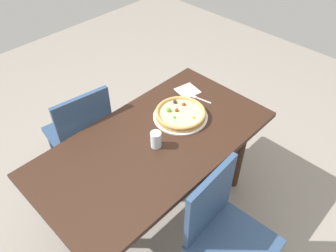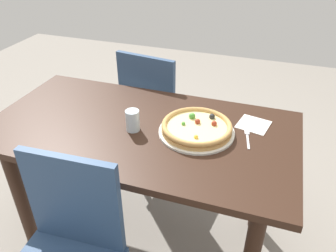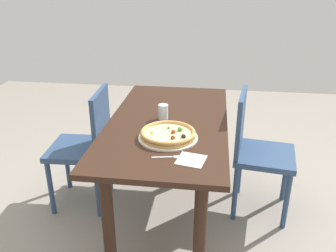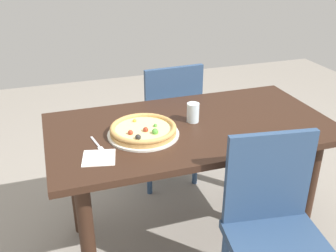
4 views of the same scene
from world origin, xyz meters
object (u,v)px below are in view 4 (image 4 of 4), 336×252
Objects in this scene: dining_table at (191,144)px; napkin at (99,158)px; fork at (98,145)px; drinking_glass at (193,112)px; chair_far at (275,230)px; chair_near at (167,119)px; plate at (143,134)px; pizza at (143,129)px.

dining_table is 10.36× the size of napkin.
drinking_glass is at bearing 91.60° from fork.
chair_near is at bearing -77.92° from chair_far.
drinking_glass is at bearing -97.33° from chair_near.
plate is 0.23m from fork.
chair_far reaches higher than drinking_glass.
napkin is at bearing 22.95° from drinking_glass.
chair_near is 0.75m from plate.
drinking_glass is (0.04, 0.56, 0.29)m from chair_near.
chair_near is 0.63m from drinking_glass.
dining_table is at bearing -172.03° from pizza.
chair_near reaches higher than napkin.
fork is (0.55, 0.67, 0.24)m from chair_near.
chair_near is at bearing 129.87° from fork.
drinking_glass reaches higher than plate.
chair_near reaches higher than drinking_glass.
pizza is (0.00, 0.00, 0.03)m from plate.
fork is (0.23, 0.04, -0.03)m from pizza.
fork is 1.18× the size of napkin.
napkin is (0.01, 0.11, -0.00)m from fork.
chair_near is 6.35× the size of napkin.
dining_table is 0.63m from chair_far.
pizza reaches higher than plate.
napkin is (0.65, -0.41, 0.24)m from chair_far.
pizza is at bearing -147.79° from napkin.
pizza is 0.23m from fork.
pizza reaches higher than napkin.
dining_table is at bearing -172.22° from plate.
fork is at bearing -97.39° from napkin.
drinking_glass is (-0.28, -0.07, 0.05)m from plate.
plate is at bearing 7.78° from dining_table.
chair_near is (-0.07, -0.60, -0.12)m from dining_table.
pizza is (0.26, 0.04, 0.15)m from dining_table.
napkin is (0.57, 0.78, 0.24)m from chair_near.
chair_far is (-0.15, 0.60, -0.12)m from dining_table.
plate is at bearing 89.65° from fork.
fork is (0.23, 0.04, -0.00)m from plate.
dining_table is 0.61m from chair_near.
napkin is at bearing 32.21° from pizza.
chair_far reaches higher than pizza.
fork is at bearing -31.13° from chair_far.
chair_near is at bearing -94.54° from drinking_glass.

